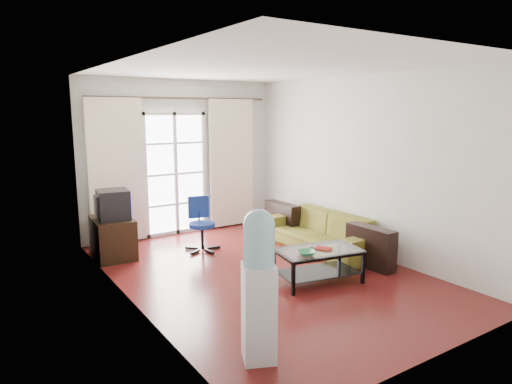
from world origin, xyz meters
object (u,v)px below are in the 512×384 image
(sofa, at_px, (321,231))
(crt_tv, at_px, (112,204))
(task_chair, at_px, (202,235))
(tv_stand, at_px, (113,238))
(water_cooler, at_px, (259,283))
(coffee_table, at_px, (318,261))

(sofa, relative_size, crt_tv, 3.87)
(sofa, height_order, crt_tv, crt_tv)
(sofa, bearing_deg, task_chair, -122.99)
(tv_stand, height_order, water_cooler, water_cooler)
(crt_tv, xyz_separation_m, water_cooler, (0.23, -3.55, -0.10))
(sofa, height_order, coffee_table, sofa)
(sofa, relative_size, task_chair, 2.39)
(task_chair, bearing_deg, sofa, -21.30)
(crt_tv, distance_m, task_chair, 1.43)
(coffee_table, height_order, crt_tv, crt_tv)
(task_chair, bearing_deg, tv_stand, 171.30)
(sofa, xyz_separation_m, task_chair, (-1.60, 0.99, -0.04))
(sofa, height_order, water_cooler, water_cooler)
(task_chair, height_order, water_cooler, water_cooler)
(sofa, xyz_separation_m, crt_tv, (-2.86, 1.38, 0.52))
(tv_stand, distance_m, water_cooler, 3.63)
(sofa, height_order, task_chair, task_chair)
(sofa, relative_size, coffee_table, 1.75)
(coffee_table, xyz_separation_m, tv_stand, (-1.90, 2.47, 0.02))
(coffee_table, height_order, tv_stand, tv_stand)
(task_chair, bearing_deg, coffee_table, -62.22)
(water_cooler, bearing_deg, crt_tv, 117.32)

